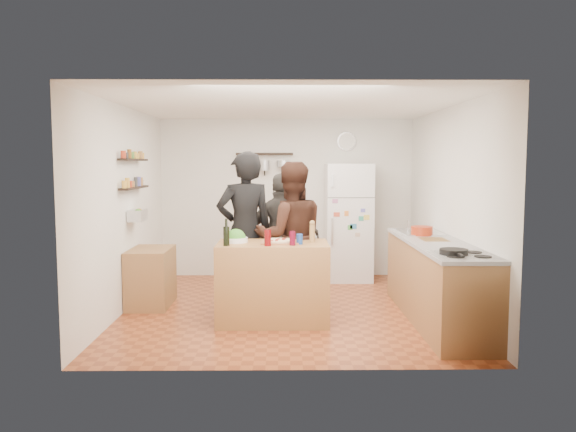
{
  "coord_description": "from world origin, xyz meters",
  "views": [
    {
      "loc": [
        -0.07,
        -6.86,
        1.8
      ],
      "look_at": [
        0.0,
        0.1,
        1.15
      ],
      "focal_mm": 35.0,
      "sensor_mm": 36.0,
      "label": 1
    }
  ],
  "objects_px": {
    "skillet": "(454,252)",
    "red_bowl": "(422,231)",
    "person_center": "(291,237)",
    "fridge": "(348,222)",
    "pepper_mill": "(312,233)",
    "person_back": "(282,237)",
    "wine_bottle": "(226,236)",
    "counter_run": "(437,282)",
    "salt_canister": "(300,239)",
    "side_table": "(151,277)",
    "prep_island": "(273,282)",
    "person_left": "(245,231)",
    "salad_bowl": "(236,240)",
    "wall_clock": "(347,141)"
  },
  "relations": [
    {
      "from": "pepper_mill",
      "to": "red_bowl",
      "type": "height_order",
      "value": "pepper_mill"
    },
    {
      "from": "prep_island",
      "to": "salt_canister",
      "type": "xyz_separation_m",
      "value": [
        0.3,
        -0.12,
        0.51
      ]
    },
    {
      "from": "prep_island",
      "to": "person_center",
      "type": "distance_m",
      "value": 0.71
    },
    {
      "from": "side_table",
      "to": "pepper_mill",
      "type": "bearing_deg",
      "value": -19.2
    },
    {
      "from": "wine_bottle",
      "to": "skillet",
      "type": "xyz_separation_m",
      "value": [
        2.28,
        -0.67,
        -0.07
      ]
    },
    {
      "from": "person_left",
      "to": "counter_run",
      "type": "bearing_deg",
      "value": 146.43
    },
    {
      "from": "counter_run",
      "to": "red_bowl",
      "type": "distance_m",
      "value": 0.75
    },
    {
      "from": "person_left",
      "to": "wine_bottle",
      "type": "bearing_deg",
      "value": 59.55
    },
    {
      "from": "counter_run",
      "to": "skillet",
      "type": "xyz_separation_m",
      "value": [
        -0.1,
        -0.92,
        0.5
      ]
    },
    {
      "from": "salad_bowl",
      "to": "counter_run",
      "type": "xyz_separation_m",
      "value": [
        2.3,
        -0.02,
        -0.49
      ]
    },
    {
      "from": "person_center",
      "to": "skillet",
      "type": "bearing_deg",
      "value": 129.33
    },
    {
      "from": "wall_clock",
      "to": "side_table",
      "type": "relative_size",
      "value": 0.37
    },
    {
      "from": "prep_island",
      "to": "salad_bowl",
      "type": "distance_m",
      "value": 0.64
    },
    {
      "from": "pepper_mill",
      "to": "red_bowl",
      "type": "xyz_separation_m",
      "value": [
        1.38,
        0.52,
        -0.03
      ]
    },
    {
      "from": "wine_bottle",
      "to": "pepper_mill",
      "type": "relative_size",
      "value": 1.04
    },
    {
      "from": "pepper_mill",
      "to": "person_back",
      "type": "relative_size",
      "value": 0.12
    },
    {
      "from": "wine_bottle",
      "to": "counter_run",
      "type": "xyz_separation_m",
      "value": [
        2.38,
        0.25,
        -0.56
      ]
    },
    {
      "from": "salt_canister",
      "to": "counter_run",
      "type": "xyz_separation_m",
      "value": [
        1.58,
        0.15,
        -0.52
      ]
    },
    {
      "from": "prep_island",
      "to": "person_center",
      "type": "relative_size",
      "value": 0.69
    },
    {
      "from": "pepper_mill",
      "to": "salad_bowl",
      "type": "bearing_deg",
      "value": 180.0
    },
    {
      "from": "prep_island",
      "to": "salad_bowl",
      "type": "relative_size",
      "value": 4.6
    },
    {
      "from": "skillet",
      "to": "fridge",
      "type": "distance_m",
      "value": 3.29
    },
    {
      "from": "person_left",
      "to": "salad_bowl",
      "type": "bearing_deg",
      "value": 62.69
    },
    {
      "from": "salt_canister",
      "to": "person_center",
      "type": "xyz_separation_m",
      "value": [
        -0.09,
        0.62,
        -0.06
      ]
    },
    {
      "from": "person_center",
      "to": "person_back",
      "type": "height_order",
      "value": "person_center"
    },
    {
      "from": "salt_canister",
      "to": "side_table",
      "type": "xyz_separation_m",
      "value": [
        -1.86,
        0.87,
        -0.6
      ]
    },
    {
      "from": "pepper_mill",
      "to": "side_table",
      "type": "height_order",
      "value": "pepper_mill"
    },
    {
      "from": "salt_canister",
      "to": "wall_clock",
      "type": "distance_m",
      "value": 3.14
    },
    {
      "from": "salad_bowl",
      "to": "person_center",
      "type": "bearing_deg",
      "value": 35.24
    },
    {
      "from": "salt_canister",
      "to": "fridge",
      "type": "height_order",
      "value": "fridge"
    },
    {
      "from": "wine_bottle",
      "to": "person_back",
      "type": "bearing_deg",
      "value": 63.74
    },
    {
      "from": "salt_canister",
      "to": "skillet",
      "type": "distance_m",
      "value": 1.67
    },
    {
      "from": "salt_canister",
      "to": "skillet",
      "type": "bearing_deg",
      "value": -27.46
    },
    {
      "from": "salad_bowl",
      "to": "salt_canister",
      "type": "xyz_separation_m",
      "value": [
        0.72,
        -0.17,
        0.03
      ]
    },
    {
      "from": "person_left",
      "to": "skillet",
      "type": "xyz_separation_m",
      "value": [
        2.13,
        -1.47,
        -0.03
      ]
    },
    {
      "from": "person_back",
      "to": "fridge",
      "type": "bearing_deg",
      "value": -135.06
    },
    {
      "from": "person_back",
      "to": "wall_clock",
      "type": "relative_size",
      "value": 5.59
    },
    {
      "from": "person_center",
      "to": "side_table",
      "type": "bearing_deg",
      "value": -17.37
    },
    {
      "from": "side_table",
      "to": "wall_clock",
      "type": "bearing_deg",
      "value": 35.41
    },
    {
      "from": "pepper_mill",
      "to": "salt_canister",
      "type": "xyz_separation_m",
      "value": [
        -0.15,
        -0.17,
        -0.04
      ]
    },
    {
      "from": "person_back",
      "to": "wall_clock",
      "type": "bearing_deg",
      "value": -129.06
    },
    {
      "from": "person_center",
      "to": "fridge",
      "type": "height_order",
      "value": "person_center"
    },
    {
      "from": "person_left",
      "to": "wall_clock",
      "type": "relative_size",
      "value": 6.49
    },
    {
      "from": "skillet",
      "to": "red_bowl",
      "type": "bearing_deg",
      "value": 88.04
    },
    {
      "from": "person_back",
      "to": "side_table",
      "type": "bearing_deg",
      "value": 1.91
    },
    {
      "from": "wine_bottle",
      "to": "pepper_mill",
      "type": "height_order",
      "value": "wine_bottle"
    },
    {
      "from": "person_left",
      "to": "fridge",
      "type": "bearing_deg",
      "value": -150.04
    },
    {
      "from": "person_back",
      "to": "red_bowl",
      "type": "xyz_separation_m",
      "value": [
        1.72,
        -0.45,
        0.14
      ]
    },
    {
      "from": "red_bowl",
      "to": "counter_run",
      "type": "bearing_deg",
      "value": -84.7
    },
    {
      "from": "pepper_mill",
      "to": "counter_run",
      "type": "height_order",
      "value": "pepper_mill"
    }
  ]
}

